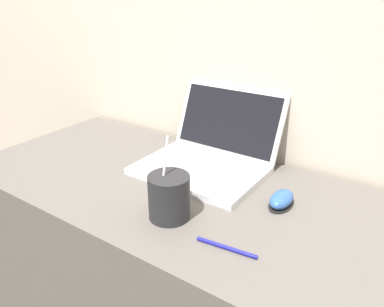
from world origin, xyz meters
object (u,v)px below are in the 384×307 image
object	(u,v)px
laptop	(209,153)
computer_mouse	(281,200)
drink_cup	(169,196)
pen	(226,248)

from	to	relation	value
laptop	computer_mouse	xyz separation A→B (m)	(0.28, -0.09, -0.03)
drink_cup	pen	xyz separation A→B (m)	(0.18, -0.03, -0.05)
drink_cup	computer_mouse	xyz separation A→B (m)	(0.21, 0.21, -0.04)
laptop	computer_mouse	size ratio (longest dim) A/B	3.69
drink_cup	pen	size ratio (longest dim) A/B	1.47
laptop	pen	world-z (taller)	laptop
drink_cup	computer_mouse	bearing A→B (deg)	44.74
laptop	pen	xyz separation A→B (m)	(0.25, -0.33, -0.04)
computer_mouse	pen	world-z (taller)	computer_mouse
drink_cup	computer_mouse	distance (m)	0.29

